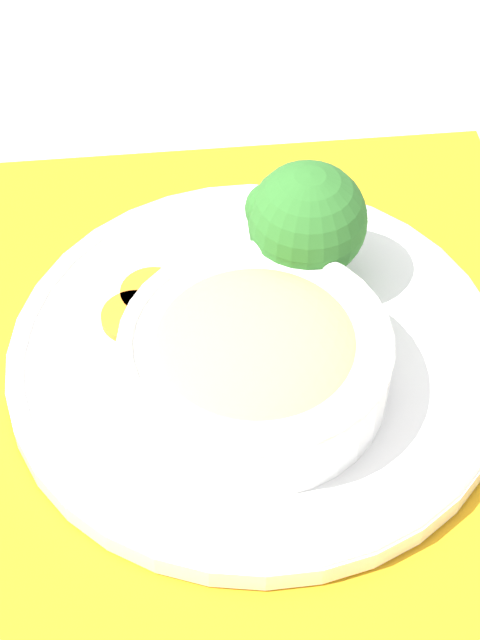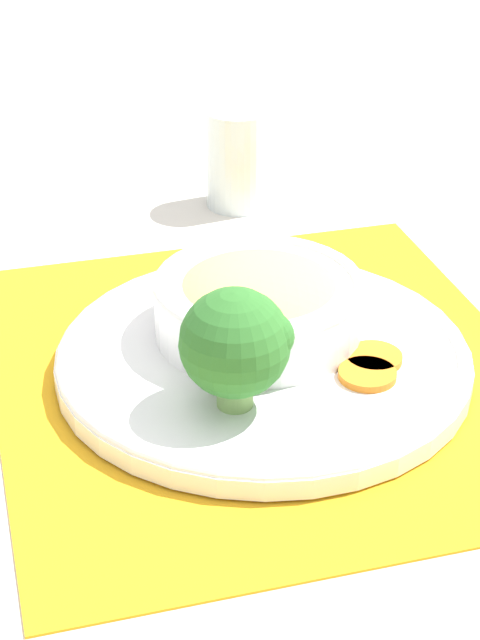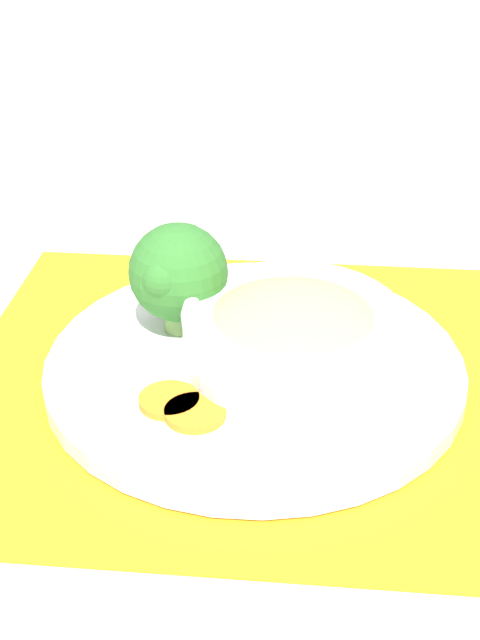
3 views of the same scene
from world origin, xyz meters
name	(u,v)px [view 3 (image 3 of 3)]	position (x,y,z in m)	size (l,w,h in m)	color
ground_plane	(254,381)	(0.00, 0.00, 0.00)	(4.00, 4.00, 0.00)	beige
placemat	(254,379)	(0.00, 0.00, 0.00)	(0.47, 0.51, 0.00)	orange
plate	(254,364)	(0.00, 0.00, 0.02)	(0.33, 0.33, 0.02)	white
bowl	(293,332)	(-0.01, -0.03, 0.05)	(0.17, 0.17, 0.06)	white
broccoli_floret	(178,273)	(0.05, 0.06, 0.07)	(0.08, 0.08, 0.09)	#759E51
carrot_slice_near	(169,400)	(-0.06, 0.06, 0.02)	(0.04, 0.04, 0.01)	orange
carrot_slice_middle	(195,413)	(-0.07, 0.04, 0.02)	(0.04, 0.04, 0.01)	orange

